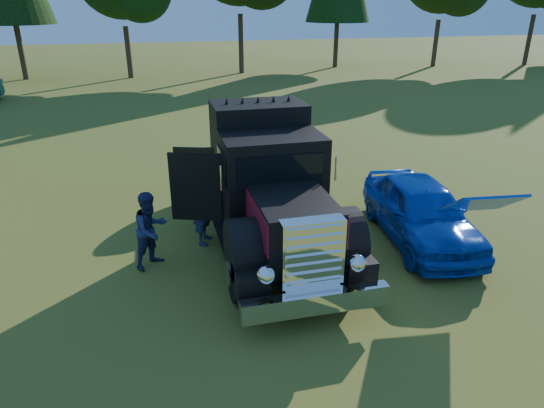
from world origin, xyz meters
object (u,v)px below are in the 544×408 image
(spectator_near, at_px, (203,205))
(spectator_far, at_px, (151,230))
(diamond_t_truck, at_px, (267,189))
(hotrod_coupe, at_px, (421,211))

(spectator_near, xyz_separation_m, spectator_far, (-1.15, -0.77, -0.11))
(diamond_t_truck, relative_size, spectator_far, 4.44)
(diamond_t_truck, xyz_separation_m, spectator_far, (-2.54, -0.44, -0.47))
(spectator_far, bearing_deg, hotrod_coupe, -42.29)
(hotrod_coupe, bearing_deg, diamond_t_truck, 168.01)
(hotrod_coupe, distance_m, spectator_far, 5.94)
(hotrod_coupe, height_order, spectator_near, hotrod_coupe)
(diamond_t_truck, xyz_separation_m, spectator_near, (-1.39, 0.33, -0.36))
(diamond_t_truck, height_order, hotrod_coupe, diamond_t_truck)
(hotrod_coupe, distance_m, spectator_near, 4.90)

